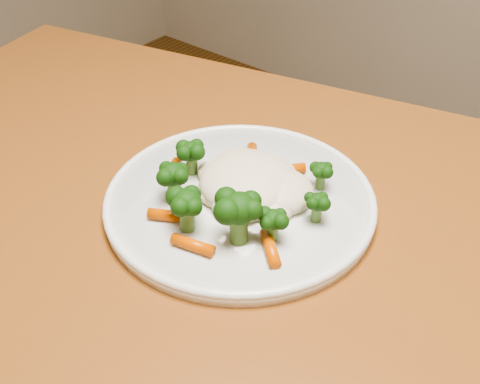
% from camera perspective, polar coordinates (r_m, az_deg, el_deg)
% --- Properties ---
extents(dining_table, '(1.27, 0.99, 0.75)m').
position_cam_1_polar(dining_table, '(0.68, -0.32, -12.30)').
color(dining_table, '#955322').
rests_on(dining_table, ground).
extents(plate, '(0.29, 0.29, 0.01)m').
position_cam_1_polar(plate, '(0.65, 0.00, -0.96)').
color(plate, white).
rests_on(plate, dining_table).
extents(meal, '(0.20, 0.19, 0.05)m').
position_cam_1_polar(meal, '(0.63, -0.10, 0.60)').
color(meal, '#F3E3C3').
rests_on(meal, plate).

